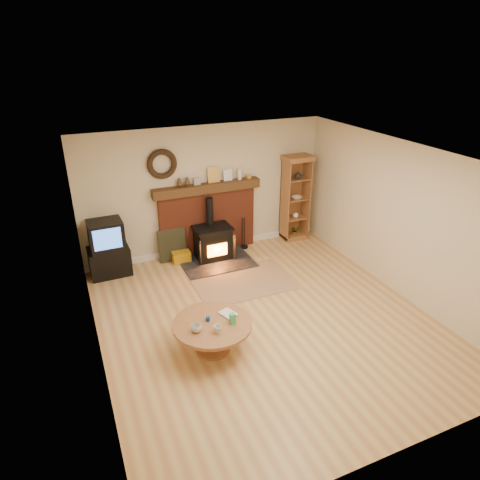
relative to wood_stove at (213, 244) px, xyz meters
name	(u,v)px	position (x,y,z in m)	size (l,w,h in m)	color
ground	(265,319)	(0.03, -2.27, -0.33)	(5.50, 5.50, 0.00)	#B7834C
room_shell	(264,217)	(0.01, -2.18, 1.38)	(5.02, 5.52, 2.61)	beige
chimney_breast	(208,215)	(0.03, 0.40, 0.47)	(2.20, 0.22, 1.78)	brown
wood_stove	(213,244)	(0.00, 0.00, 0.00)	(1.40, 1.00, 1.25)	black
area_rug	(242,282)	(0.16, -1.08, -0.33)	(1.76, 1.21, 0.01)	brown
tv_unit	(108,249)	(-2.00, 0.20, 0.18)	(0.75, 0.54, 1.08)	black
curio_cabinet	(295,198)	(2.00, 0.28, 0.60)	(0.60, 0.43, 1.87)	brown
firelog_box	(181,257)	(-0.64, 0.13, -0.22)	(0.35, 0.22, 0.22)	#D4D20F
leaning_painting	(172,245)	(-0.77, 0.28, 0.00)	(0.55, 0.03, 0.67)	black
fire_tools	(244,243)	(0.77, 0.23, -0.23)	(0.16, 0.16, 0.70)	black
coffee_table	(212,328)	(-0.98, -2.66, 0.05)	(1.11, 1.11, 0.63)	brown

